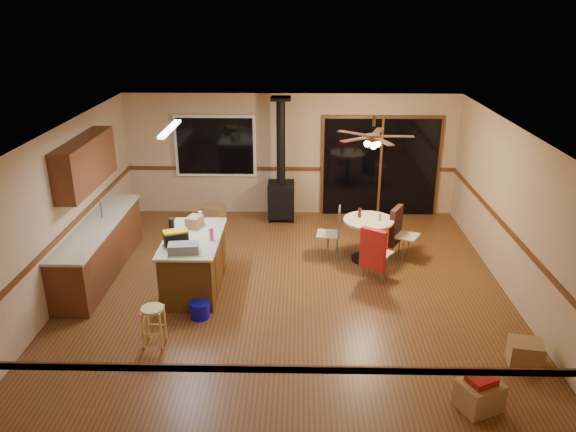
{
  "coord_description": "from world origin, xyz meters",
  "views": [
    {
      "loc": [
        0.17,
        -8.09,
        4.41
      ],
      "look_at": [
        0.0,
        0.3,
        1.15
      ],
      "focal_mm": 35.0,
      "sensor_mm": 36.0,
      "label": 1
    }
  ],
  "objects_px": {
    "chair_left": "(334,227)",
    "chair_near": "(374,249)",
    "toolbox_grey": "(184,248)",
    "box_corner_b": "(525,353)",
    "toolbox_black": "(176,238)",
    "box_corner_a": "(479,395)",
    "wood_stove": "(281,187)",
    "bar_stool": "(154,326)",
    "dining_table": "(368,232)",
    "blue_bucket": "(200,310)",
    "box_under_window": "(213,214)",
    "kitchen_island": "(194,262)",
    "chair_right": "(397,226)"
  },
  "relations": [
    {
      "from": "toolbox_black",
      "to": "bar_stool",
      "type": "xyz_separation_m",
      "value": [
        -0.08,
        -1.31,
        -0.72
      ]
    },
    {
      "from": "blue_bucket",
      "to": "dining_table",
      "type": "bearing_deg",
      "value": 36.98
    },
    {
      "from": "toolbox_black",
      "to": "box_corner_a",
      "type": "height_order",
      "value": "toolbox_black"
    },
    {
      "from": "toolbox_black",
      "to": "box_under_window",
      "type": "distance_m",
      "value": 3.25
    },
    {
      "from": "bar_stool",
      "to": "blue_bucket",
      "type": "xyz_separation_m",
      "value": [
        0.5,
        0.7,
        -0.16
      ]
    },
    {
      "from": "dining_table",
      "to": "bar_stool",
      "type": "bearing_deg",
      "value": -139.52
    },
    {
      "from": "wood_stove",
      "to": "dining_table",
      "type": "distance_m",
      "value": 2.52
    },
    {
      "from": "toolbox_black",
      "to": "bar_stool",
      "type": "distance_m",
      "value": 1.5
    },
    {
      "from": "toolbox_black",
      "to": "box_corner_b",
      "type": "relative_size",
      "value": 0.88
    },
    {
      "from": "wood_stove",
      "to": "chair_near",
      "type": "relative_size",
      "value": 3.6
    },
    {
      "from": "toolbox_grey",
      "to": "toolbox_black",
      "type": "xyz_separation_m",
      "value": [
        -0.17,
        0.29,
        0.03
      ]
    },
    {
      "from": "blue_bucket",
      "to": "dining_table",
      "type": "distance_m",
      "value": 3.38
    },
    {
      "from": "toolbox_grey",
      "to": "box_under_window",
      "type": "xyz_separation_m",
      "value": [
        -0.11,
        3.44,
        -0.79
      ]
    },
    {
      "from": "blue_bucket",
      "to": "chair_left",
      "type": "xyz_separation_m",
      "value": [
        2.09,
        2.11,
        0.47
      ]
    },
    {
      "from": "blue_bucket",
      "to": "box_under_window",
      "type": "height_order",
      "value": "box_under_window"
    },
    {
      "from": "chair_near",
      "to": "box_corner_b",
      "type": "xyz_separation_m",
      "value": [
        1.69,
        -2.22,
        -0.43
      ]
    },
    {
      "from": "bar_stool",
      "to": "dining_table",
      "type": "xyz_separation_m",
      "value": [
        3.18,
        2.71,
        0.25
      ]
    },
    {
      "from": "dining_table",
      "to": "chair_left",
      "type": "relative_size",
      "value": 1.73
    },
    {
      "from": "toolbox_grey",
      "to": "box_corner_b",
      "type": "bearing_deg",
      "value": -16.66
    },
    {
      "from": "kitchen_island",
      "to": "chair_left",
      "type": "distance_m",
      "value": 2.61
    },
    {
      "from": "toolbox_black",
      "to": "blue_bucket",
      "type": "relative_size",
      "value": 1.23
    },
    {
      "from": "dining_table",
      "to": "toolbox_grey",
      "type": "bearing_deg",
      "value": -149.98
    },
    {
      "from": "chair_left",
      "to": "chair_near",
      "type": "distance_m",
      "value": 1.11
    },
    {
      "from": "chair_left",
      "to": "box_corner_a",
      "type": "xyz_separation_m",
      "value": [
        1.45,
        -4.01,
        -0.42
      ]
    },
    {
      "from": "chair_near",
      "to": "chair_right",
      "type": "bearing_deg",
      "value": 61.22
    },
    {
      "from": "kitchen_island",
      "to": "chair_right",
      "type": "relative_size",
      "value": 2.4
    },
    {
      "from": "bar_stool",
      "to": "toolbox_black",
      "type": "bearing_deg",
      "value": 86.49
    },
    {
      "from": "wood_stove",
      "to": "chair_near",
      "type": "height_order",
      "value": "wood_stove"
    },
    {
      "from": "toolbox_grey",
      "to": "blue_bucket",
      "type": "distance_m",
      "value": 0.94
    },
    {
      "from": "chair_left",
      "to": "box_corner_b",
      "type": "bearing_deg",
      "value": -54.17
    },
    {
      "from": "wood_stove",
      "to": "chair_right",
      "type": "bearing_deg",
      "value": -40.02
    },
    {
      "from": "toolbox_grey",
      "to": "dining_table",
      "type": "height_order",
      "value": "toolbox_grey"
    },
    {
      "from": "toolbox_grey",
      "to": "toolbox_black",
      "type": "distance_m",
      "value": 0.34
    },
    {
      "from": "bar_stool",
      "to": "box_corner_a",
      "type": "bearing_deg",
      "value": -16.69
    },
    {
      "from": "bar_stool",
      "to": "chair_left",
      "type": "height_order",
      "value": "chair_left"
    },
    {
      "from": "chair_right",
      "to": "toolbox_grey",
      "type": "bearing_deg",
      "value": -152.2
    },
    {
      "from": "wood_stove",
      "to": "kitchen_island",
      "type": "bearing_deg",
      "value": -113.09
    },
    {
      "from": "box_corner_a",
      "to": "chair_right",
      "type": "bearing_deg",
      "value": 94.41
    },
    {
      "from": "chair_left",
      "to": "chair_near",
      "type": "xyz_separation_m",
      "value": [
        0.59,
        -0.94,
        0.01
      ]
    },
    {
      "from": "kitchen_island",
      "to": "chair_right",
      "type": "distance_m",
      "value": 3.67
    },
    {
      "from": "blue_bucket",
      "to": "box_corner_a",
      "type": "distance_m",
      "value": 4.01
    },
    {
      "from": "chair_left",
      "to": "chair_near",
      "type": "bearing_deg",
      "value": -57.82
    },
    {
      "from": "bar_stool",
      "to": "chair_left",
      "type": "bearing_deg",
      "value": 47.32
    },
    {
      "from": "box_under_window",
      "to": "dining_table",
      "type": "bearing_deg",
      "value": -29.93
    },
    {
      "from": "toolbox_grey",
      "to": "blue_bucket",
      "type": "xyz_separation_m",
      "value": [
        0.25,
        -0.33,
        -0.85
      ]
    },
    {
      "from": "box_under_window",
      "to": "chair_near",
      "type": "bearing_deg",
      "value": -40.6
    },
    {
      "from": "bar_stool",
      "to": "chair_left",
      "type": "distance_m",
      "value": 3.83
    },
    {
      "from": "kitchen_island",
      "to": "wood_stove",
      "type": "xyz_separation_m",
      "value": [
        1.3,
        3.05,
        0.28
      ]
    },
    {
      "from": "toolbox_grey",
      "to": "dining_table",
      "type": "bearing_deg",
      "value": 30.02
    },
    {
      "from": "wood_stove",
      "to": "chair_near",
      "type": "bearing_deg",
      "value": -60.12
    }
  ]
}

